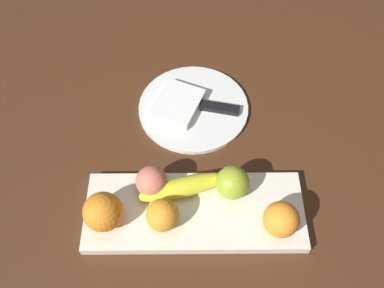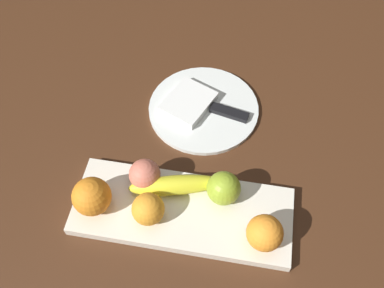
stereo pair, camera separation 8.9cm
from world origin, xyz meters
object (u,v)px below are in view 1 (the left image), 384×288
peach (152,181)px  fruit_tray (192,212)px  knife (213,107)px  apple (232,183)px  orange_center (281,219)px  orange_near_apple (163,215)px  orange_near_banana (103,212)px  banana (183,187)px  folded_napkin (178,104)px  dinner_plate (192,108)px

peach → fruit_tray: bearing=150.0°
knife → apple: bearing=109.5°
apple → orange_center: orange_center is taller
orange_near_apple → orange_near_banana: (0.11, -0.00, 0.01)m
banana → folded_napkin: banana is taller
apple → orange_center: (-0.09, 0.08, 0.00)m
banana → orange_near_apple: (0.04, 0.07, 0.01)m
dinner_plate → knife: bearing=171.8°
dinner_plate → folded_napkin: bearing=0.0°
banana → knife: 0.24m
knife → fruit_tray: bearing=91.4°
orange_near_apple → dinner_plate: size_ratio=0.25×
orange_near_apple → folded_napkin: size_ratio=0.55×
fruit_tray → orange_near_banana: bearing=7.4°
orange_near_apple → folded_napkin: orange_near_apple is taller
peach → knife: (-0.13, -0.22, -0.04)m
apple → orange_center: 0.12m
fruit_tray → dinner_plate: fruit_tray is taller
apple → peach: (0.16, -0.01, -0.00)m
fruit_tray → banana: size_ratio=2.33×
peach → knife: 0.26m
apple → folded_napkin: size_ratio=0.58×
banana → knife: bearing=-121.7°
fruit_tray → orange_center: bearing=167.1°
folded_napkin → knife: size_ratio=0.64×
fruit_tray → orange_near_banana: orange_near_banana is taller
folded_napkin → peach: bearing=77.9°
orange_near_apple → peach: same height
orange_near_apple → dinner_plate: 0.31m
orange_center → folded_napkin: size_ratio=0.59×
orange_near_banana → dinner_plate: (-0.17, -0.29, -0.05)m
fruit_tray → peach: size_ratio=6.84×
orange_near_apple → dinner_plate: (-0.06, -0.30, -0.05)m
folded_napkin → orange_center: bearing=122.5°
banana → dinner_plate: 0.24m
apple → orange_near_apple: apple is taller
apple → orange_center: size_ratio=0.98×
orange_center → peach: orange_center is taller
knife → orange_center: bearing=123.0°
banana → orange_near_banana: bearing=7.3°
fruit_tray → orange_center: size_ratio=6.30×
peach → folded_napkin: 0.23m
fruit_tray → dinner_plate: size_ratio=1.68×
fruit_tray → folded_napkin: (0.03, -0.27, 0.01)m
folded_napkin → orange_near_apple: bearing=85.4°
apple → dinner_plate: 0.25m
banana → dinner_plate: bearing=-109.1°
orange_near_apple → peach: (0.02, -0.07, -0.00)m
dinner_plate → apple: bearing=108.9°
orange_near_banana → knife: 0.36m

